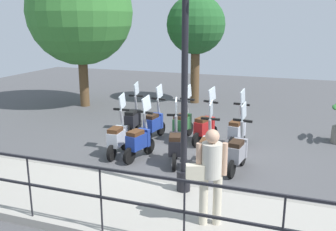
{
  "coord_description": "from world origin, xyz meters",
  "views": [
    {
      "loc": [
        -8.75,
        -2.73,
        3.36
      ],
      "look_at": [
        0.2,
        0.5,
        0.9
      ],
      "focal_mm": 40.0,
      "sensor_mm": 36.0,
      "label": 1
    }
  ],
  "objects_px": {
    "lamp_post_near": "(184,95)",
    "scooter_near_1": "(207,149)",
    "tree_large": "(80,12)",
    "scooter_near_0": "(238,151)",
    "pedestrian_with_bag": "(210,170)",
    "scooter_far_3": "(154,123)",
    "scooter_near_2": "(175,144)",
    "scooter_far_4": "(133,119)",
    "scooter_near_3": "(139,140)",
    "scooter_far_2": "(183,123)",
    "scooter_near_4": "(118,137)",
    "scooter_far_0": "(237,130)",
    "scooter_far_1": "(205,126)",
    "tree_distant": "(196,26)"
  },
  "relations": [
    {
      "from": "lamp_post_near",
      "to": "scooter_near_1",
      "type": "height_order",
      "value": "lamp_post_near"
    },
    {
      "from": "tree_large",
      "to": "scooter_near_0",
      "type": "height_order",
      "value": "tree_large"
    },
    {
      "from": "pedestrian_with_bag",
      "to": "scooter_far_3",
      "type": "xyz_separation_m",
      "value": [
        4.22,
        2.64,
        -0.6
      ]
    },
    {
      "from": "scooter_near_2",
      "to": "scooter_far_4",
      "type": "height_order",
      "value": "same"
    },
    {
      "from": "pedestrian_with_bag",
      "to": "scooter_far_3",
      "type": "height_order",
      "value": "pedestrian_with_bag"
    },
    {
      "from": "lamp_post_near",
      "to": "scooter_near_3",
      "type": "xyz_separation_m",
      "value": [
        1.6,
        1.65,
        -1.55
      ]
    },
    {
      "from": "scooter_near_3",
      "to": "scooter_near_0",
      "type": "bearing_deg",
      "value": -77.53
    },
    {
      "from": "tree_large",
      "to": "scooter_far_2",
      "type": "distance_m",
      "value": 6.49
    },
    {
      "from": "scooter_near_4",
      "to": "scooter_far_4",
      "type": "height_order",
      "value": "same"
    },
    {
      "from": "tree_large",
      "to": "scooter_near_2",
      "type": "bearing_deg",
      "value": -130.67
    },
    {
      "from": "scooter_near_2",
      "to": "scooter_near_4",
      "type": "xyz_separation_m",
      "value": [
        0.05,
        1.54,
        0.0
      ]
    },
    {
      "from": "tree_large",
      "to": "scooter_near_4",
      "type": "height_order",
      "value": "tree_large"
    },
    {
      "from": "scooter_near_3",
      "to": "scooter_far_0",
      "type": "bearing_deg",
      "value": -39.44
    },
    {
      "from": "scooter_far_4",
      "to": "lamp_post_near",
      "type": "bearing_deg",
      "value": -146.18
    },
    {
      "from": "scooter_near_4",
      "to": "scooter_far_1",
      "type": "xyz_separation_m",
      "value": [
        1.68,
        -1.82,
        0.0
      ]
    },
    {
      "from": "tree_distant",
      "to": "scooter_far_4",
      "type": "distance_m",
      "value": 5.59
    },
    {
      "from": "scooter_far_1",
      "to": "scooter_near_4",
      "type": "bearing_deg",
      "value": 149.82
    },
    {
      "from": "scooter_near_3",
      "to": "scooter_far_4",
      "type": "xyz_separation_m",
      "value": [
        1.78,
        0.99,
        0.0
      ]
    },
    {
      "from": "scooter_near_4",
      "to": "scooter_far_4",
      "type": "xyz_separation_m",
      "value": [
        1.73,
        0.39,
        0.0
      ]
    },
    {
      "from": "scooter_far_2",
      "to": "tree_large",
      "type": "bearing_deg",
      "value": 69.82
    },
    {
      "from": "scooter_near_1",
      "to": "scooter_far_4",
      "type": "xyz_separation_m",
      "value": [
        1.85,
        2.73,
        0.0
      ]
    },
    {
      "from": "lamp_post_near",
      "to": "scooter_far_1",
      "type": "distance_m",
      "value": 3.7
    },
    {
      "from": "pedestrian_with_bag",
      "to": "scooter_near_1",
      "type": "relative_size",
      "value": 1.03
    },
    {
      "from": "pedestrian_with_bag",
      "to": "scooter_far_4",
      "type": "relative_size",
      "value": 1.03
    },
    {
      "from": "pedestrian_with_bag",
      "to": "scooter_far_0",
      "type": "relative_size",
      "value": 1.03
    },
    {
      "from": "pedestrian_with_bag",
      "to": "scooter_far_4",
      "type": "height_order",
      "value": "pedestrian_with_bag"
    },
    {
      "from": "scooter_near_0",
      "to": "scooter_far_3",
      "type": "bearing_deg",
      "value": 66.88
    },
    {
      "from": "tree_large",
      "to": "scooter_near_0",
      "type": "bearing_deg",
      "value": -123.8
    },
    {
      "from": "lamp_post_near",
      "to": "pedestrian_with_bag",
      "type": "height_order",
      "value": "lamp_post_near"
    },
    {
      "from": "scooter_near_1",
      "to": "lamp_post_near",
      "type": "bearing_deg",
      "value": 173.14
    },
    {
      "from": "scooter_far_1",
      "to": "scooter_far_3",
      "type": "bearing_deg",
      "value": 112.66
    },
    {
      "from": "scooter_near_0",
      "to": "scooter_far_4",
      "type": "relative_size",
      "value": 1.0
    },
    {
      "from": "scooter_near_1",
      "to": "scooter_far_1",
      "type": "height_order",
      "value": "same"
    },
    {
      "from": "lamp_post_near",
      "to": "scooter_far_0",
      "type": "relative_size",
      "value": 2.76
    },
    {
      "from": "scooter_near_0",
      "to": "scooter_near_2",
      "type": "relative_size",
      "value": 1.0
    },
    {
      "from": "tree_large",
      "to": "scooter_far_2",
      "type": "relative_size",
      "value": 3.64
    },
    {
      "from": "tree_distant",
      "to": "scooter_far_3",
      "type": "xyz_separation_m",
      "value": [
        -5.1,
        -0.25,
        -2.62
      ]
    },
    {
      "from": "pedestrian_with_bag",
      "to": "scooter_far_3",
      "type": "relative_size",
      "value": 1.03
    },
    {
      "from": "scooter_far_3",
      "to": "tree_large",
      "type": "bearing_deg",
      "value": 60.97
    },
    {
      "from": "scooter_far_1",
      "to": "scooter_far_2",
      "type": "xyz_separation_m",
      "value": [
        0.11,
        0.68,
        0.0
      ]
    },
    {
      "from": "scooter_near_2",
      "to": "tree_large",
      "type": "bearing_deg",
      "value": 33.63
    },
    {
      "from": "scooter_near_1",
      "to": "scooter_far_0",
      "type": "bearing_deg",
      "value": -15.53
    },
    {
      "from": "lamp_post_near",
      "to": "pedestrian_with_bag",
      "type": "relative_size",
      "value": 2.67
    },
    {
      "from": "scooter_far_0",
      "to": "scooter_far_3",
      "type": "distance_m",
      "value": 2.36
    },
    {
      "from": "pedestrian_with_bag",
      "to": "scooter_near_4",
      "type": "relative_size",
      "value": 1.03
    },
    {
      "from": "lamp_post_near",
      "to": "scooter_far_2",
      "type": "xyz_separation_m",
      "value": [
        3.44,
        1.11,
        -1.55
      ]
    },
    {
      "from": "pedestrian_with_bag",
      "to": "scooter_far_2",
      "type": "relative_size",
      "value": 1.03
    },
    {
      "from": "scooter_near_0",
      "to": "scooter_far_3",
      "type": "xyz_separation_m",
      "value": [
        1.56,
        2.65,
        0.0
      ]
    },
    {
      "from": "scooter_near_2",
      "to": "scooter_near_3",
      "type": "xyz_separation_m",
      "value": [
        0.01,
        0.94,
        0.0
      ]
    },
    {
      "from": "scooter_near_1",
      "to": "scooter_near_4",
      "type": "bearing_deg",
      "value": 83.33
    }
  ]
}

